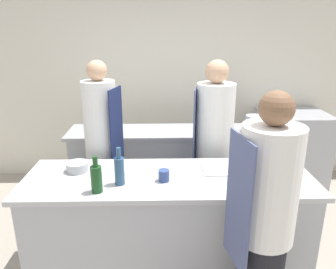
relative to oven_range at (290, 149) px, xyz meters
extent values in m
plane|color=#A89E8E|center=(-1.71, -1.71, -0.51)|extent=(16.00, 16.00, 0.00)
cube|color=silver|center=(-1.71, 0.42, 0.89)|extent=(8.00, 0.06, 2.80)
cube|color=#A8AAAF|center=(-1.71, -1.71, -0.06)|extent=(2.28, 0.74, 0.89)
cube|color=#B7BABC|center=(-1.71, -1.71, 0.40)|extent=(2.38, 0.77, 0.04)
cube|color=#A8AAAF|center=(-1.68, -0.44, -0.06)|extent=(2.28, 0.54, 0.89)
cube|color=#A8AAAF|center=(-1.68, -0.44, 0.40)|extent=(2.37, 0.57, 0.04)
cube|color=#A8AAAF|center=(0.00, 0.00, 0.00)|extent=(0.87, 0.73, 1.02)
cube|color=black|center=(0.00, -0.36, -0.23)|extent=(0.70, 0.01, 0.36)
cube|color=black|center=(0.00, -0.36, 0.47)|extent=(0.74, 0.01, 0.06)
cylinder|color=white|center=(-1.12, -2.37, 0.68)|extent=(0.37, 0.37, 0.75)
cube|color=#4C567F|center=(-1.30, -2.41, 0.57)|extent=(0.07, 0.35, 0.86)
sphere|color=brown|center=(-1.12, -2.37, 1.16)|extent=(0.21, 0.21, 0.21)
cylinder|color=black|center=(-2.36, -1.06, -0.09)|extent=(0.28, 0.28, 0.83)
cylinder|color=silver|center=(-2.36, -1.06, 0.72)|extent=(0.32, 0.32, 0.79)
cube|color=#19234C|center=(-2.20, -1.10, 0.60)|extent=(0.09, 0.30, 0.89)
sphere|color=tan|center=(-2.36, -1.06, 1.21)|extent=(0.19, 0.19, 0.19)
cylinder|color=black|center=(-1.22, -0.98, -0.09)|extent=(0.33, 0.33, 0.83)
cylinder|color=white|center=(-1.22, -0.98, 0.70)|extent=(0.38, 0.38, 0.75)
cube|color=#4C567F|center=(-1.41, -0.94, 0.59)|extent=(0.08, 0.36, 0.87)
sphere|color=tan|center=(-1.22, -0.98, 1.18)|extent=(0.23, 0.23, 0.23)
cylinder|color=#2D5175|center=(-2.09, -1.83, 0.53)|extent=(0.08, 0.08, 0.22)
cylinder|color=#2D5175|center=(-2.09, -1.83, 0.68)|extent=(0.03, 0.03, 0.09)
cylinder|color=silver|center=(-0.86, -1.69, 0.52)|extent=(0.08, 0.08, 0.19)
cylinder|color=silver|center=(-0.86, -1.69, 0.65)|extent=(0.03, 0.03, 0.07)
cylinder|color=#5B2319|center=(-1.01, -1.98, 0.51)|extent=(0.08, 0.08, 0.18)
cylinder|color=#5B2319|center=(-1.01, -1.98, 0.64)|extent=(0.04, 0.04, 0.07)
cylinder|color=#19471E|center=(-2.25, -1.96, 0.52)|extent=(0.08, 0.08, 0.20)
cylinder|color=#19471E|center=(-2.25, -1.96, 0.67)|extent=(0.04, 0.04, 0.08)
cylinder|color=tan|center=(-0.68, -1.60, 0.46)|extent=(0.24, 0.24, 0.07)
cylinder|color=#B7BABC|center=(-2.48, -1.58, 0.46)|extent=(0.19, 0.19, 0.08)
cylinder|color=#33477F|center=(-1.75, -1.79, 0.47)|extent=(0.09, 0.09, 0.09)
cube|color=white|center=(-1.23, -1.58, 0.43)|extent=(0.37, 0.28, 0.01)
cylinder|color=#A8AAAF|center=(-0.67, -0.51, 0.52)|extent=(0.22, 0.22, 0.19)
camera|label=1|loc=(-1.77, -4.16, 1.60)|focal=35.00mm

